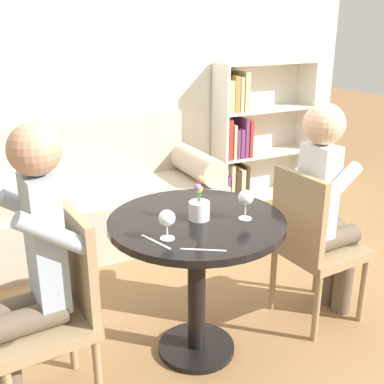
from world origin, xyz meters
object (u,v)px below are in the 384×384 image
flower_vase (199,206)px  bookshelf_right (250,134)px  chair_left (55,306)px  wine_glass_left (167,219)px  person_left (29,271)px  chair_right (312,241)px  couch (103,201)px  wine_glass_right (246,199)px  person_right (326,206)px

flower_vase → bookshelf_right: bearing=50.3°
chair_left → wine_glass_left: (0.48, -0.11, 0.35)m
person_left → flower_vase: size_ratio=5.95×
chair_right → person_left: (-1.48, -0.00, 0.19)m
couch → chair_left: 1.74m
bookshelf_right → chair_left: (-2.23, -1.85, -0.13)m
chair_left → bookshelf_right: bearing=125.5°
bookshelf_right → wine_glass_right: bookshelf_right is taller
person_right → wine_glass_right: bearing=94.1°
bookshelf_right → wine_glass_left: bearing=-131.7°
couch → wine_glass_right: 1.76m
bookshelf_right → chair_left: 2.90m
person_right → wine_glass_right: size_ratio=8.65×
chair_right → wine_glass_right: size_ratio=6.22×
chair_right → person_right: bearing=-87.6°
bookshelf_right → wine_glass_right: (-1.32, -1.93, 0.23)m
flower_vase → person_right: bearing=-1.4°
couch → wine_glass_left: bearing=-97.3°
chair_left → person_right: bearing=85.9°
person_right → wine_glass_right: (-0.58, -0.08, 0.17)m
chair_right → flower_vase: size_ratio=4.16×
person_left → flower_vase: (0.79, 0.03, 0.13)m
chair_right → wine_glass_right: chair_right is taller
flower_vase → wine_glass_left: bearing=-150.4°
bookshelf_right → person_left: size_ratio=1.00×
chair_left → wine_glass_right: bearing=81.1°
person_left → couch: bearing=149.6°
chair_right → person_left: size_ratio=0.70×
wine_glass_left → flower_vase: flower_vase is taller
person_right → couch: bearing=23.0°
couch → person_left: size_ratio=1.37×
person_left → wine_glass_left: (0.57, -0.10, 0.15)m
wine_glass_left → bookshelf_right: bearing=48.3°
wine_glass_left → wine_glass_right: wine_glass_right is taller
bookshelf_right → chair_right: bearing=-114.1°
couch → chair_left: size_ratio=1.96×
bookshelf_right → person_left: bookshelf_right is taller
wine_glass_right → person_right: bearing=7.5°
couch → person_right: bearing=-63.6°
person_left → bookshelf_right: bearing=124.6°
wine_glass_right → bookshelf_right: bearing=55.5°
chair_right → wine_glass_left: (-0.91, -0.10, 0.35)m
flower_vase → couch: bearing=90.3°
chair_left → wine_glass_right: chair_left is taller
couch → wine_glass_right: couch is taller
couch → chair_right: 1.75m
couch → wine_glass_right: bearing=-83.0°
wine_glass_left → chair_right: bearing=6.2°
person_left → chair_left: bearing=92.9°
person_right → wine_glass_left: person_right is taller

